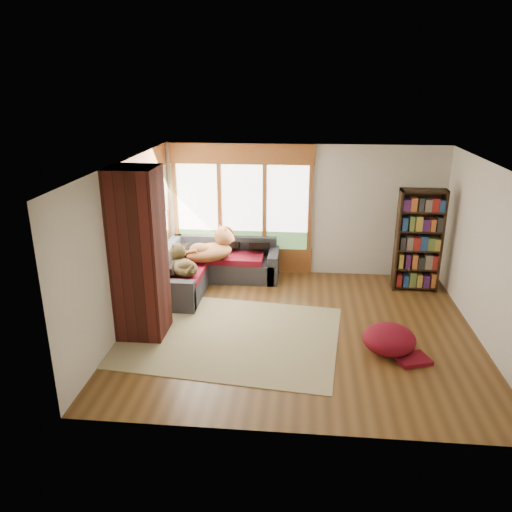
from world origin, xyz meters
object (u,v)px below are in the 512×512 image
(brick_chimney, at_px, (139,254))
(area_rug, at_px, (228,335))
(bookshelf, at_px, (419,241))
(dog_brindle, at_px, (182,260))
(pouf, at_px, (389,338))
(dog_tan, at_px, (213,245))
(sectional_sofa, at_px, (199,269))

(brick_chimney, bearing_deg, area_rug, 1.05)
(bookshelf, xyz_separation_m, dog_brindle, (-4.23, -0.87, -0.21))
(bookshelf, bearing_deg, pouf, -109.08)
(area_rug, relative_size, pouf, 4.42)
(bookshelf, relative_size, pouf, 2.52)
(area_rug, bearing_deg, dog_tan, 105.87)
(brick_chimney, bearing_deg, dog_tan, 70.13)
(bookshelf, bearing_deg, brick_chimney, -154.53)
(sectional_sofa, distance_m, pouf, 3.99)
(brick_chimney, xyz_separation_m, sectional_sofa, (0.45, 2.05, -1.00))
(bookshelf, relative_size, dog_brindle, 2.21)
(sectional_sofa, distance_m, dog_tan, 0.58)
(brick_chimney, relative_size, pouf, 3.42)
(brick_chimney, xyz_separation_m, dog_tan, (0.73, 2.03, -0.49))
(pouf, relative_size, dog_tan, 0.70)
(sectional_sofa, distance_m, dog_brindle, 0.89)
(sectional_sofa, relative_size, pouf, 2.89)
(pouf, bearing_deg, bookshelf, 70.92)
(dog_tan, distance_m, dog_brindle, 0.86)
(bookshelf, height_order, pouf, bookshelf)
(dog_brindle, bearing_deg, sectional_sofa, -42.19)
(area_rug, bearing_deg, bookshelf, 33.47)
(brick_chimney, height_order, area_rug, brick_chimney)
(bookshelf, bearing_deg, dog_brindle, -168.32)
(dog_tan, bearing_deg, bookshelf, -37.64)
(sectional_sofa, bearing_deg, bookshelf, 6.18)
(sectional_sofa, bearing_deg, dog_tan, 1.34)
(sectional_sofa, height_order, dog_tan, dog_tan)
(bookshelf, distance_m, pouf, 2.65)
(sectional_sofa, relative_size, area_rug, 0.65)
(dog_brindle, bearing_deg, bookshelf, -110.34)
(area_rug, height_order, dog_tan, dog_tan)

